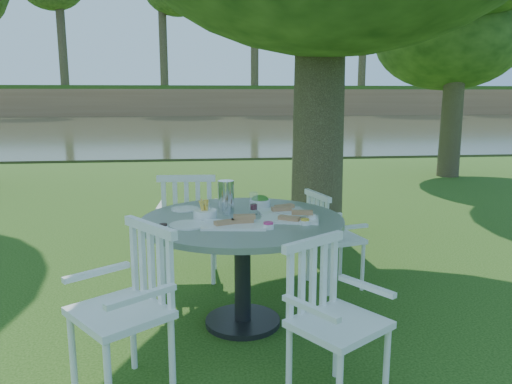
% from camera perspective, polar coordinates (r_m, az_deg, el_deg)
% --- Properties ---
extents(ground, '(140.00, 140.00, 0.00)m').
position_cam_1_polar(ground, '(4.44, 0.30, -11.32)').
color(ground, '#193C0C').
rests_on(ground, ground).
extents(table, '(1.46, 1.46, 0.82)m').
position_cam_1_polar(table, '(3.64, -1.57, -5.26)').
color(table, black).
rests_on(table, ground).
extents(chair_ne, '(0.50, 0.52, 0.86)m').
position_cam_1_polar(chair_ne, '(4.44, 8.13, -4.55)').
color(chair_ne, white).
rests_on(chair_ne, ground).
extents(chair_nw, '(0.53, 0.50, 1.00)m').
position_cam_1_polar(chair_nw, '(4.56, -7.74, -3.05)').
color(chair_nw, white).
rests_on(chair_nw, ground).
extents(chair_sw, '(0.66, 0.67, 0.97)m').
position_cam_1_polar(chair_sw, '(2.96, -13.70, -11.48)').
color(chair_sw, white).
rests_on(chair_sw, ground).
extents(chair_se, '(0.62, 0.61, 0.91)m').
position_cam_1_polar(chair_se, '(2.86, 8.08, -12.95)').
color(chair_se, white).
rests_on(chair_se, ground).
extents(tableware, '(1.13, 0.84, 0.24)m').
position_cam_1_polar(tableware, '(3.64, -2.12, -2.06)').
color(tableware, white).
rests_on(tableware, table).
extents(river, '(100.00, 28.00, 0.12)m').
position_cam_1_polar(river, '(27.14, -5.63, 7.35)').
color(river, '#32351F').
rests_on(river, ground).
extents(far_bank, '(100.00, 18.00, 15.20)m').
position_cam_1_polar(far_bank, '(45.55, -5.92, 17.92)').
color(far_bank, '#896040').
rests_on(far_bank, ground).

